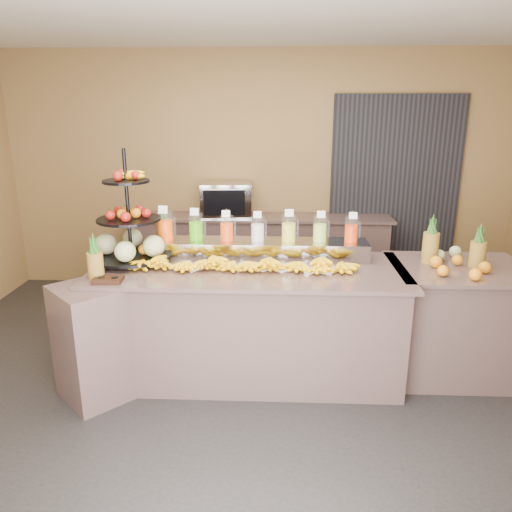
# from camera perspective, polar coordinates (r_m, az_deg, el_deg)

# --- Properties ---
(ground) EXTENTS (6.00, 6.00, 0.00)m
(ground) POSITION_cam_1_polar(r_m,az_deg,el_deg) (4.11, -1.00, -15.11)
(ground) COLOR black
(ground) RESTS_ON ground
(room_envelope) EXTENTS (6.04, 5.02, 2.82)m
(room_envelope) POSITION_cam_1_polar(r_m,az_deg,el_deg) (4.28, 2.09, 12.83)
(room_envelope) COLOR olive
(room_envelope) RESTS_ON ground
(buffet_counter) EXTENTS (2.75, 1.25, 0.93)m
(buffet_counter) POSITION_cam_1_polar(r_m,az_deg,el_deg) (4.13, -2.43, -7.65)
(buffet_counter) COLOR #876461
(buffet_counter) RESTS_ON ground
(right_counter) EXTENTS (1.08, 0.88, 0.93)m
(right_counter) POSITION_cam_1_polar(r_m,az_deg,el_deg) (4.49, 21.67, -6.77)
(right_counter) COLOR #876461
(right_counter) RESTS_ON ground
(back_ledge) EXTENTS (3.10, 0.55, 0.93)m
(back_ledge) POSITION_cam_1_polar(r_m,az_deg,el_deg) (5.98, 0.28, 0.27)
(back_ledge) COLOR #876461
(back_ledge) RESTS_ON ground
(pitcher_tray) EXTENTS (1.85, 0.30, 0.15)m
(pitcher_tray) POSITION_cam_1_polar(r_m,az_deg,el_deg) (4.23, 0.19, 0.78)
(pitcher_tray) COLOR gray
(pitcher_tray) RESTS_ON buffet_counter
(juice_pitcher_orange_a) EXTENTS (0.13, 0.13, 0.32)m
(juice_pitcher_orange_a) POSITION_cam_1_polar(r_m,az_deg,el_deg) (4.28, -10.31, 3.23)
(juice_pitcher_orange_a) COLOR silver
(juice_pitcher_orange_a) RESTS_ON pitcher_tray
(juice_pitcher_green) EXTENTS (0.12, 0.13, 0.30)m
(juice_pitcher_green) POSITION_cam_1_polar(r_m,az_deg,el_deg) (4.24, -6.86, 3.14)
(juice_pitcher_green) COLOR silver
(juice_pitcher_green) RESTS_ON pitcher_tray
(juice_pitcher_orange_b) EXTENTS (0.12, 0.12, 0.28)m
(juice_pitcher_orange_b) POSITION_cam_1_polar(r_m,az_deg,el_deg) (4.20, -3.35, 3.04)
(juice_pitcher_orange_b) COLOR silver
(juice_pitcher_orange_b) RESTS_ON pitcher_tray
(juice_pitcher_milk) EXTENTS (0.11, 0.12, 0.27)m
(juice_pitcher_milk) POSITION_cam_1_polar(r_m,az_deg,el_deg) (4.18, 0.19, 2.98)
(juice_pitcher_milk) COLOR silver
(juice_pitcher_milk) RESTS_ON pitcher_tray
(juice_pitcher_lemon) EXTENTS (0.12, 0.13, 0.29)m
(juice_pitcher_lemon) POSITION_cam_1_polar(r_m,az_deg,el_deg) (4.18, 3.76, 3.03)
(juice_pitcher_lemon) COLOR silver
(juice_pitcher_lemon) RESTS_ON pitcher_tray
(juice_pitcher_lime) EXTENTS (0.12, 0.12, 0.28)m
(juice_pitcher_lime) POSITION_cam_1_polar(r_m,az_deg,el_deg) (4.20, 7.32, 2.92)
(juice_pitcher_lime) COLOR silver
(juice_pitcher_lime) RESTS_ON pitcher_tray
(juice_pitcher_orange_c) EXTENTS (0.11, 0.12, 0.27)m
(juice_pitcher_orange_c) POSITION_cam_1_polar(r_m,az_deg,el_deg) (4.23, 10.83, 2.82)
(juice_pitcher_orange_c) COLOR silver
(juice_pitcher_orange_c) RESTS_ON pitcher_tray
(banana_heap) EXTENTS (1.80, 0.16, 0.15)m
(banana_heap) POSITION_cam_1_polar(r_m,az_deg,el_deg) (3.94, -1.79, -0.70)
(banana_heap) COLOR yellow
(banana_heap) RESTS_ON buffet_counter
(fruit_stand) EXTENTS (0.80, 0.80, 0.93)m
(fruit_stand) POSITION_cam_1_polar(r_m,az_deg,el_deg) (4.19, -13.62, 2.42)
(fruit_stand) COLOR black
(fruit_stand) RESTS_ON buffet_counter
(condiment_caddy) EXTENTS (0.22, 0.17, 0.03)m
(condiment_caddy) POSITION_cam_1_polar(r_m,az_deg,el_deg) (3.83, -16.55, -2.61)
(condiment_caddy) COLOR black
(condiment_caddy) RESTS_ON buffet_counter
(pineapple_left_a) EXTENTS (0.12, 0.12, 0.36)m
(pineapple_left_a) POSITION_cam_1_polar(r_m,az_deg,el_deg) (3.90, -17.90, -0.62)
(pineapple_left_a) COLOR brown
(pineapple_left_a) RESTS_ON buffet_counter
(pineapple_left_b) EXTENTS (0.15, 0.15, 0.43)m
(pineapple_left_b) POSITION_cam_1_polar(r_m,az_deg,el_deg) (4.52, -10.39, 2.72)
(pineapple_left_b) COLOR brown
(pineapple_left_b) RESTS_ON buffet_counter
(right_fruit_pile) EXTENTS (0.47, 0.45, 0.25)m
(right_fruit_pile) POSITION_cam_1_polar(r_m,az_deg,el_deg) (4.25, 21.76, -0.31)
(right_fruit_pile) COLOR brown
(right_fruit_pile) RESTS_ON right_counter
(oven_warmer) EXTENTS (0.61, 0.45, 0.39)m
(oven_warmer) POSITION_cam_1_polar(r_m,az_deg,el_deg) (5.86, -3.43, 6.49)
(oven_warmer) COLOR gray
(oven_warmer) RESTS_ON back_ledge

